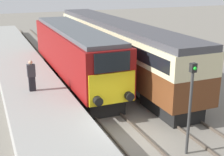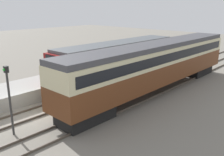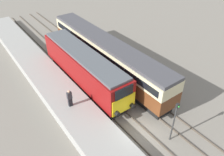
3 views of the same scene
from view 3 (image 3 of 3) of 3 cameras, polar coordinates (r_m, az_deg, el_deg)
name	(u,v)px [view 3 (image 3 of 3)]	position (r m, az deg, el deg)	size (l,w,h in m)	color
ground_plane	(140,135)	(19.32, 7.21, -14.50)	(120.00, 120.00, 0.00)	slate
platform_left	(62,96)	(22.55, -12.97, -4.57)	(3.50, 50.00, 1.04)	gray
rails_near_track	(106,102)	(21.93, -1.61, -6.37)	(1.51, 60.00, 0.14)	#4C4238
rails_far_track	(132,90)	(23.56, 5.20, -3.07)	(1.50, 60.00, 0.14)	#4C4238
locomotive	(84,67)	(23.41, -7.36, 2.92)	(2.70, 13.99, 3.96)	black
passenger_carriage	(105,52)	(25.40, -1.72, 6.81)	(2.75, 20.01, 4.13)	black
person_on_platform	(70,98)	(19.93, -11.00, -5.20)	(0.44, 0.26, 1.76)	black
signal_post	(174,119)	(17.76, 15.97, -10.38)	(0.24, 0.28, 3.96)	#333333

